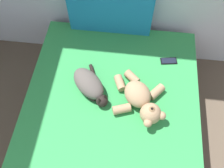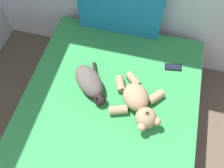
# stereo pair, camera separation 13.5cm
# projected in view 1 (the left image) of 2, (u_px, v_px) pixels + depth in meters

# --- Properties ---
(bed) EXTENTS (1.51, 2.09, 0.52)m
(bed) POSITION_uv_depth(u_px,v_px,m) (109.00, 132.00, 2.18)
(bed) COLOR brown
(bed) RESTS_ON ground_plane
(patterned_cushion) EXTENTS (0.77, 0.10, 0.52)m
(patterned_cushion) POSITION_uv_depth(u_px,v_px,m) (110.00, 9.00, 2.23)
(patterned_cushion) COLOR #1972AD
(patterned_cushion) RESTS_ON bed
(cat) EXTENTS (0.37, 0.42, 0.15)m
(cat) POSITION_uv_depth(u_px,v_px,m) (90.00, 85.00, 2.04)
(cat) COLOR #59514C
(cat) RESTS_ON bed
(teddy_bear) EXTENTS (0.44, 0.53, 0.18)m
(teddy_bear) POSITION_uv_depth(u_px,v_px,m) (141.00, 100.00, 1.96)
(teddy_bear) COLOR tan
(teddy_bear) RESTS_ON bed
(cell_phone) EXTENTS (0.16, 0.09, 0.01)m
(cell_phone) POSITION_uv_depth(u_px,v_px,m) (169.00, 61.00, 2.25)
(cell_phone) COLOR black
(cell_phone) RESTS_ON bed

